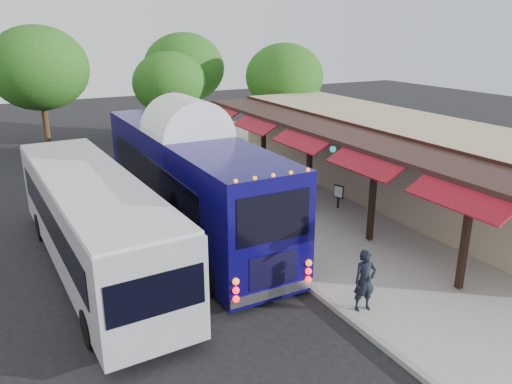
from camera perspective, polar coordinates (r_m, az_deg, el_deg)
ground at (r=16.66m, az=2.66°, el=-8.53°), size 90.00×90.00×0.00m
sidewalk at (r=22.26m, az=8.57°, el=-1.41°), size 10.00×40.00×0.15m
curb at (r=19.88m, az=-3.07°, el=-3.69°), size 0.20×40.00×0.16m
station_shelter at (r=23.85m, az=15.36°, el=3.92°), size 8.15×20.00×3.60m
coach_bus at (r=18.91m, az=-7.69°, el=1.82°), size 2.78×12.86×4.10m
city_bus at (r=16.63m, az=-18.18°, el=-2.97°), size 3.13×11.84×3.15m
ped_a at (r=13.97m, az=12.34°, el=-9.87°), size 0.71×0.55×1.74m
ped_b at (r=22.40m, az=-1.49°, el=1.41°), size 0.98×0.86×1.70m
ped_c at (r=23.63m, az=-2.92°, el=2.20°), size 0.97×0.92×1.61m
ped_d at (r=24.23m, az=0.31°, el=2.58°), size 1.18×0.99×1.58m
sign_board at (r=21.40m, az=9.41°, el=-0.09°), size 0.20×0.45×1.03m
tree_left at (r=33.37m, az=-9.85°, el=12.12°), size 4.75×4.75×6.08m
tree_mid at (r=36.29m, az=-8.21°, el=13.88°), size 5.63×5.63×7.20m
tree_right at (r=33.76m, az=3.27°, el=12.99°), size 5.13×5.13×6.57m
tree_far at (r=33.93m, az=-23.60°, el=12.84°), size 6.01×6.01×7.69m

